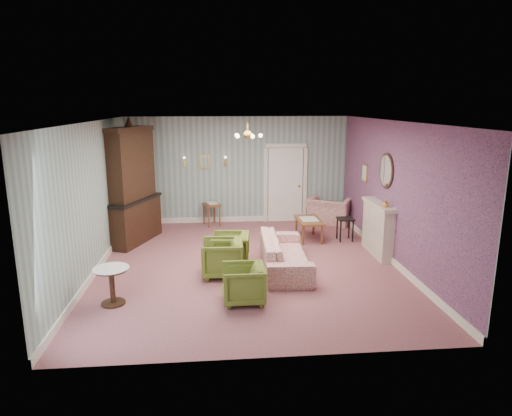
{
  "coord_description": "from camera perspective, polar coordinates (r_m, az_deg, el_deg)",
  "views": [
    {
      "loc": [
        -0.65,
        -8.75,
        3.24
      ],
      "look_at": [
        0.2,
        0.4,
        1.1
      ],
      "focal_mm": 31.63,
      "sensor_mm": 36.0,
      "label": 1
    }
  ],
  "objects": [
    {
      "name": "framed_print",
      "position": [
        11.22,
        13.61,
        4.34
      ],
      "size": [
        0.04,
        0.34,
        0.42
      ],
      "primitive_type": null,
      "color": "gold",
      "rests_on": "wall_right"
    },
    {
      "name": "coffee_table",
      "position": [
        11.03,
        6.68,
        -2.68
      ],
      "size": [
        0.57,
        1.01,
        0.51
      ],
      "primitive_type": null,
      "rotation": [
        0.0,
        0.0,
        0.02
      ],
      "color": "brown",
      "rests_on": "floor"
    },
    {
      "name": "wall_front",
      "position": [
        5.58,
        1.66,
        -5.59
      ],
      "size": [
        6.0,
        0.0,
        6.0
      ],
      "primitive_type": "plane",
      "rotation": [
        -1.57,
        0.0,
        0.0
      ],
      "color": "gray",
      "rests_on": "ground"
    },
    {
      "name": "burgundy_cushion",
      "position": [
        12.36,
        9.27,
        0.03
      ],
      "size": [
        0.41,
        0.28,
        0.39
      ],
      "primitive_type": "cube",
      "rotation": [
        0.17,
        0.0,
        -0.35
      ],
      "color": "maroon",
      "rests_on": "wingback_chair"
    },
    {
      "name": "sconce_left",
      "position": [
        12.31,
        -9.04,
        5.76
      ],
      "size": [
        0.16,
        0.12,
        0.3
      ],
      "primitive_type": null,
      "color": "gold",
      "rests_on": "wall_back"
    },
    {
      "name": "olive_chair_b",
      "position": [
        8.68,
        -4.32,
        -6.09
      ],
      "size": [
        0.74,
        0.78,
        0.78
      ],
      "primitive_type": "imported",
      "rotation": [
        0.0,
        0.0,
        -1.61
      ],
      "color": "#5F6D26",
      "rests_on": "floor"
    },
    {
      "name": "sconce_right",
      "position": [
        12.29,
        -3.89,
        5.88
      ],
      "size": [
        0.16,
        0.12,
        0.3
      ],
      "primitive_type": null,
      "color": "gold",
      "rests_on": "wall_back"
    },
    {
      "name": "oval_mirror",
      "position": [
        9.93,
        16.12,
        4.55
      ],
      "size": [
        0.04,
        0.76,
        0.84
      ],
      "primitive_type": null,
      "color": "white",
      "rests_on": "wall_right"
    },
    {
      "name": "wall_right_floral",
      "position": [
        9.64,
        16.96,
        1.84
      ],
      "size": [
        0.0,
        7.0,
        7.0
      ],
      "primitive_type": "plane",
      "rotation": [
        1.57,
        0.0,
        -1.57
      ],
      "color": "#BF5F86",
      "rests_on": "ground"
    },
    {
      "name": "mantel_vase",
      "position": [
        9.63,
        16.07,
        0.57
      ],
      "size": [
        0.15,
        0.15,
        0.15
      ],
      "primitive_type": "imported",
      "color": "gold",
      "rests_on": "fireplace"
    },
    {
      "name": "gilt_mirror_back",
      "position": [
        12.31,
        -6.46,
        5.84
      ],
      "size": [
        0.28,
        0.06,
        0.36
      ],
      "primitive_type": null,
      "color": "gold",
      "rests_on": "wall_back"
    },
    {
      "name": "olive_chair_c",
      "position": [
        9.18,
        -3.26,
        -5.1
      ],
      "size": [
        0.75,
        0.8,
        0.75
      ],
      "primitive_type": "imported",
      "rotation": [
        0.0,
        0.0,
        -1.67
      ],
      "color": "#5F6D26",
      "rests_on": "floor"
    },
    {
      "name": "dresser",
      "position": [
        10.91,
        -15.45,
        3.16
      ],
      "size": [
        1.18,
        1.83,
        2.89
      ],
      "primitive_type": null,
      "rotation": [
        0.0,
        0.0,
        -0.37
      ],
      "color": "black",
      "rests_on": "floor"
    },
    {
      "name": "ceiling",
      "position": [
        8.78,
        -1.08,
        10.89
      ],
      "size": [
        7.0,
        7.0,
        0.0
      ],
      "primitive_type": "plane",
      "rotation": [
        3.14,
        0.0,
        0.0
      ],
      "color": "white",
      "rests_on": "ground"
    },
    {
      "name": "sofa_chintz",
      "position": [
        9.01,
        3.67,
        -5.05
      ],
      "size": [
        0.74,
        2.26,
        0.87
      ],
      "primitive_type": "imported",
      "rotation": [
        0.0,
        0.0,
        1.53
      ],
      "color": "#A94454",
      "rests_on": "floor"
    },
    {
      "name": "wingback_chair",
      "position": [
        12.51,
        9.33,
        0.25
      ],
      "size": [
        1.34,
        1.19,
        0.99
      ],
      "primitive_type": "imported",
      "rotation": [
        0.0,
        0.0,
        2.63
      ],
      "color": "#A94454",
      "rests_on": "floor"
    },
    {
      "name": "olive_chair_a",
      "position": [
        7.57,
        -1.63,
        -9.33
      ],
      "size": [
        0.64,
        0.69,
        0.7
      ],
      "primitive_type": "imported",
      "rotation": [
        0.0,
        0.0,
        -1.56
      ],
      "color": "#5F6D26",
      "rests_on": "floor"
    },
    {
      "name": "chandelier",
      "position": [
        8.79,
        -1.07,
        9.13
      ],
      "size": [
        0.56,
        0.56,
        0.36
      ],
      "primitive_type": null,
      "color": "gold",
      "rests_on": "ceiling"
    },
    {
      "name": "fireplace",
      "position": [
        10.15,
        15.14,
        -2.54
      ],
      "size": [
        0.3,
        1.4,
        1.16
      ],
      "primitive_type": null,
      "color": "beige",
      "rests_on": "floor"
    },
    {
      "name": "side_table_black",
      "position": [
        11.07,
        11.18,
        -2.66
      ],
      "size": [
        0.38,
        0.38,
        0.56
      ],
      "primitive_type": null,
      "rotation": [
        0.0,
        0.0,
        0.01
      ],
      "color": "black",
      "rests_on": "floor"
    },
    {
      "name": "wall_right",
      "position": [
        9.65,
        17.04,
        1.84
      ],
      "size": [
        0.0,
        7.0,
        7.0
      ],
      "primitive_type": "plane",
      "rotation": [
        1.57,
        0.0,
        -1.57
      ],
      "color": "gray",
      "rests_on": "ground"
    },
    {
      "name": "wall_back",
      "position": [
        12.39,
        -2.25,
        4.8
      ],
      "size": [
        6.0,
        0.0,
        6.0
      ],
      "primitive_type": "plane",
      "rotation": [
        1.57,
        0.0,
        0.0
      ],
      "color": "gray",
      "rests_on": "ground"
    },
    {
      "name": "pedestal_table",
      "position": [
        7.86,
        -17.73,
        -9.37
      ],
      "size": [
        0.76,
        0.76,
        0.64
      ],
      "primitive_type": null,
      "rotation": [
        0.0,
        0.0,
        0.38
      ],
      "color": "black",
      "rests_on": "floor"
    },
    {
      "name": "wall_left",
      "position": [
        9.23,
        -19.95,
        1.14
      ],
      "size": [
        0.0,
        7.0,
        7.0
      ],
      "primitive_type": "plane",
      "rotation": [
        1.57,
        0.0,
        1.57
      ],
      "color": "gray",
      "rests_on": "ground"
    },
    {
      "name": "nesting_table",
      "position": [
        12.25,
        -5.63,
        -0.71
      ],
      "size": [
        0.55,
        0.61,
        0.66
      ],
      "primitive_type": null,
      "rotation": [
        0.0,
        0.0,
        0.37
      ],
      "color": "brown",
      "rests_on": "floor"
    },
    {
      "name": "floor",
      "position": [
        9.35,
        -1.0,
        -7.16
      ],
      "size": [
        7.0,
        7.0,
        0.0
      ],
      "primitive_type": "plane",
      "color": "#96575E",
      "rests_on": "ground"
    },
    {
      "name": "door",
      "position": [
        12.55,
        3.72,
        3.17
      ],
      "size": [
        1.12,
        0.12,
        2.16
      ],
      "primitive_type": null,
      "color": "white",
      "rests_on": "floor"
    }
  ]
}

